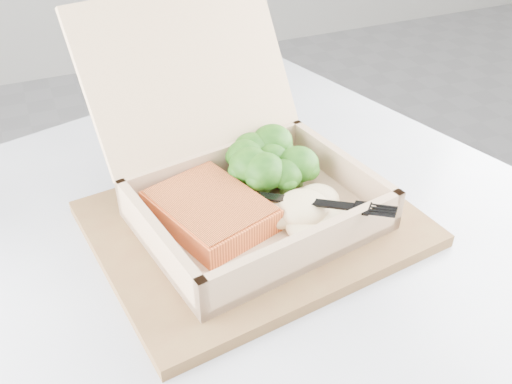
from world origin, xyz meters
name	(u,v)px	position (x,y,z in m)	size (l,w,h in m)	color
floor	(476,348)	(0.00, 0.00, 0.00)	(4.00, 4.00, 0.00)	#96969B
cafe_table	(239,359)	(-0.68, -0.19, 0.53)	(0.92, 0.92, 0.71)	black
serving_tray	(254,223)	(-0.65, -0.16, 0.72)	(0.33, 0.27, 0.01)	brown
takeout_container	(233,161)	(-0.66, -0.12, 0.78)	(0.29, 0.32, 0.21)	tan
salmon_fillet	(210,211)	(-0.70, -0.16, 0.75)	(0.09, 0.12, 0.03)	orange
broccoli_pile	(272,164)	(-0.61, -0.11, 0.76)	(0.11, 0.11, 0.04)	#316F18
mashed_potatoes	(303,208)	(-0.61, -0.20, 0.75)	(0.09, 0.08, 0.03)	#CCBD84
plastic_fork	(287,197)	(-0.62, -0.19, 0.76)	(0.12, 0.12, 0.02)	black
receipt	(145,163)	(-0.73, 0.01, 0.71)	(0.08, 0.15, 0.00)	white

